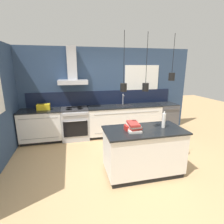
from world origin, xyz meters
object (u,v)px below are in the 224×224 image
(red_supply_box, at_px, (130,128))
(yellow_toolbox, at_px, (43,107))
(bottle_on_island, at_px, (164,120))
(dishwasher, at_px, (165,117))
(oven_range, at_px, (75,124))
(book_stack, at_px, (134,127))

(red_supply_box, relative_size, yellow_toolbox, 0.59)
(bottle_on_island, bearing_deg, dishwasher, 58.49)
(oven_range, bearing_deg, bottle_on_island, -51.27)
(red_supply_box, distance_m, yellow_toolbox, 2.70)
(red_supply_box, bearing_deg, dishwasher, 46.47)
(oven_range, xyz_separation_m, bottle_on_island, (1.64, -2.04, 0.60))
(yellow_toolbox, bearing_deg, book_stack, -48.50)
(oven_range, bearing_deg, dishwasher, 0.08)
(red_supply_box, bearing_deg, yellow_toolbox, 131.44)
(dishwasher, bearing_deg, bottle_on_island, -121.51)
(yellow_toolbox, bearing_deg, oven_range, -0.30)
(dishwasher, height_order, red_supply_box, red_supply_box)
(dishwasher, bearing_deg, yellow_toolbox, 180.00)
(book_stack, height_order, red_supply_box, book_stack)
(book_stack, distance_m, yellow_toolbox, 2.77)
(dishwasher, xyz_separation_m, red_supply_box, (-1.92, -2.02, 0.50))
(oven_range, xyz_separation_m, dishwasher, (2.89, 0.00, -0.00))
(dishwasher, bearing_deg, book_stack, -132.14)
(oven_range, height_order, red_supply_box, red_supply_box)
(oven_range, relative_size, bottle_on_island, 2.64)
(bottle_on_island, distance_m, red_supply_box, 0.68)
(dishwasher, height_order, yellow_toolbox, yellow_toolbox)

